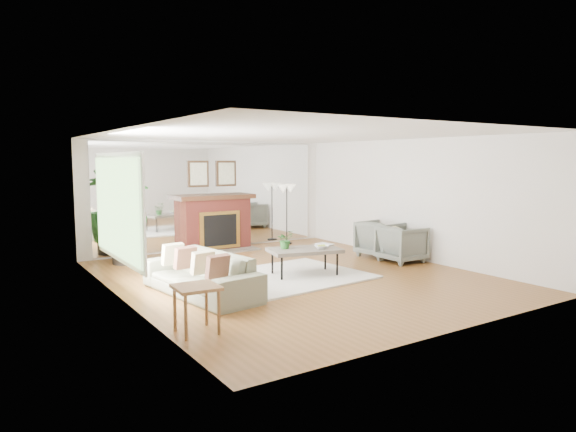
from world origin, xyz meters
TOP-DOWN VIEW (x-y plane):
  - ground at (0.00, 0.00)m, footprint 7.00×7.00m
  - wall_left at (-2.99, 0.00)m, footprint 0.02×7.00m
  - wall_right at (2.99, 0.00)m, footprint 0.02×7.00m
  - wall_back at (0.00, 3.49)m, footprint 6.00×0.02m
  - mirror_panel at (0.00, 3.47)m, footprint 5.40×0.04m
  - window_panel at (-2.96, 0.40)m, footprint 0.04×2.40m
  - fireplace at (0.00, 3.26)m, footprint 1.85×0.83m
  - area_rug at (-0.33, -0.00)m, footprint 3.16×2.38m
  - coffee_table at (0.16, -0.07)m, footprint 1.38×0.99m
  - sofa at (-1.91, -0.26)m, footprint 1.17×2.31m
  - armchair_back at (2.60, 0.59)m, footprint 0.95×0.93m
  - armchair_front at (2.55, -0.09)m, footprint 0.83×0.80m
  - side_table at (-2.65, -1.84)m, footprint 0.53×0.53m
  - potted_ficus at (-2.19, 2.81)m, footprint 1.04×1.04m
  - floor_lamp at (1.82, 3.10)m, footprint 0.48×0.27m
  - tabletop_plant at (-0.13, 0.12)m, footprint 0.34×0.31m
  - fruit_bowl at (0.40, -0.24)m, footprint 0.32×0.32m
  - book at (0.59, 0.04)m, footprint 0.26×0.33m

SIDE VIEW (x-z plane):
  - ground at x=0.00m, z-range 0.00..0.00m
  - area_rug at x=-0.33m, z-range 0.00..0.03m
  - sofa at x=-1.91m, z-range 0.00..0.64m
  - armchair_front at x=2.55m, z-range 0.00..0.74m
  - armchair_back at x=2.60m, z-range 0.00..0.77m
  - coffee_table at x=0.16m, z-range 0.21..0.71m
  - side_table at x=-2.65m, z-range 0.20..0.77m
  - book at x=0.59m, z-range 0.50..0.52m
  - fruit_bowl at x=0.40m, z-range 0.50..0.56m
  - fireplace at x=0.00m, z-range -0.37..1.68m
  - tabletop_plant at x=-0.13m, z-range 0.50..0.83m
  - potted_ficus at x=-2.19m, z-range 0.06..1.95m
  - wall_left at x=-2.99m, z-range 0.00..2.50m
  - wall_right at x=2.99m, z-range 0.00..2.50m
  - wall_back at x=0.00m, z-range 0.00..2.50m
  - mirror_panel at x=0.00m, z-range 0.05..2.45m
  - floor_lamp at x=1.82m, z-range 0.52..1.99m
  - window_panel at x=-2.96m, z-range 0.60..2.10m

